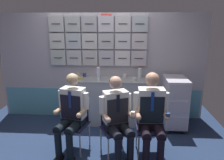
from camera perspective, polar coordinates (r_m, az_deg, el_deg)
name	(u,v)px	position (r m, az deg, el deg)	size (l,w,h in m)	color
ground	(93,153)	(3.58, -5.00, -18.63)	(4.80, 4.80, 0.04)	#202F4E
galley_bulkhead	(101,65)	(4.43, -2.93, 3.96)	(4.20, 0.14, 2.15)	#AEA8B5
galley_counter	(111,101)	(4.32, -0.36, -5.48)	(1.53, 0.53, 0.90)	#999EA4
service_trolley	(174,101)	(4.25, 16.18, -5.47)	(0.40, 0.65, 0.97)	black
folding_chair_left	(76,117)	(3.51, -9.39, -9.73)	(0.48, 0.48, 0.83)	#A8AAAF
crew_member_left	(71,111)	(3.31, -10.74, -8.10)	(0.51, 0.66, 1.24)	black
folding_chair_center	(114,121)	(3.33, 0.41, -10.90)	(0.53, 0.53, 0.83)	#A8AAAF
crew_member_center	(117,115)	(3.13, 1.46, -9.35)	(0.55, 0.67, 1.23)	black
folding_chair_right	(149,121)	(3.40, 9.85, -10.60)	(0.41, 0.42, 0.83)	#A8AAAF
crew_member_right	(152,113)	(3.18, 10.42, -8.52)	(0.52, 0.64, 1.28)	black
sparkling_bottle_green	(98,73)	(4.08, -3.64, 1.84)	(0.07, 0.07, 0.28)	silver
water_bottle_clear	(140,72)	(4.30, 7.32, 2.00)	(0.08, 0.08, 0.22)	silver
coffee_cup_white	(84,75)	(4.41, -7.30, 1.41)	(0.07, 0.07, 0.07)	navy
paper_cup_tan	(134,79)	(4.08, 5.92, 0.30)	(0.07, 0.07, 0.06)	silver
espresso_cup_small	(78,75)	(4.38, -8.99, 1.35)	(0.06, 0.06, 0.08)	#CEAF87
paper_cup_blue	(125,76)	(4.32, 3.41, 1.18)	(0.06, 0.06, 0.06)	white
snack_banana	(79,78)	(4.21, -8.79, 0.49)	(0.17, 0.10, 0.04)	yellow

